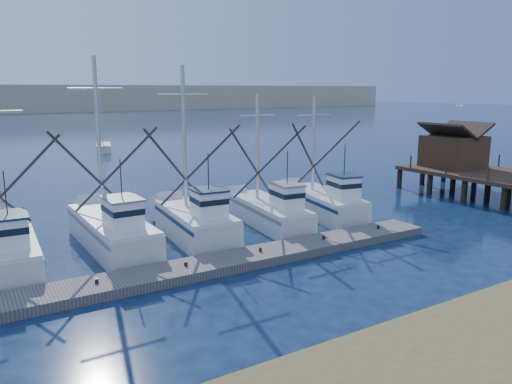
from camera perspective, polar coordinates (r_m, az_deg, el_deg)
ground at (r=21.87m, az=11.83°, el=-11.05°), size 500.00×500.00×0.00m
floating_dock at (r=22.69m, az=-12.72°, el=-9.65°), size 32.89×2.55×0.44m
timber_pier at (r=42.74m, az=25.33°, el=2.76°), size 7.00×20.00×8.00m
trawler_fleet at (r=27.13m, az=-15.98°, el=-4.59°), size 32.18×8.87×10.09m
sailboat_near at (r=71.80m, az=-17.00°, el=4.86°), size 3.35×6.46×8.10m
flying_gull at (r=33.09m, az=22.00°, el=9.07°), size 0.99×0.18×0.18m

